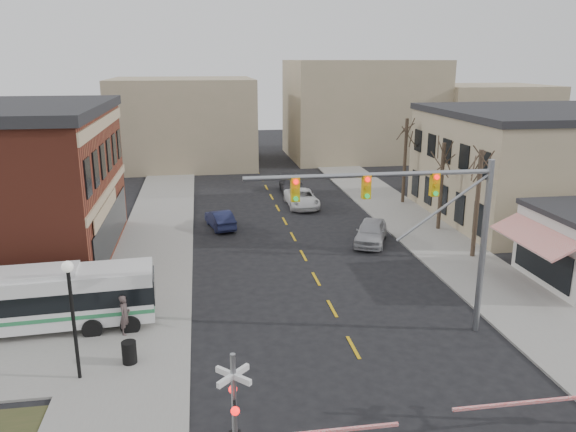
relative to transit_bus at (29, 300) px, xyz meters
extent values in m
plane|color=black|center=(14.17, -5.67, -1.62)|extent=(160.00, 160.00, 0.00)
cube|color=gray|center=(4.67, 14.33, -1.56)|extent=(5.00, 60.00, 0.12)
cube|color=gray|center=(23.67, 14.33, -1.56)|extent=(5.00, 60.00, 0.12)
cube|color=tan|center=(2.22, 10.33, 2.68)|extent=(0.10, 15.00, 0.50)
cube|color=tan|center=(2.22, 10.33, 6.78)|extent=(0.10, 15.00, 0.70)
cube|color=black|center=(2.22, 10.33, 0.18)|extent=(0.08, 13.00, 2.60)
cube|color=tan|center=(36.17, 14.33, 2.38)|extent=(20.00, 15.00, 8.00)
cube|color=#262628|center=(36.17, 14.33, 6.63)|extent=(20.30, 15.30, 0.50)
cube|color=red|center=(25.37, 1.33, 1.38)|extent=(1.68, 6.00, 0.87)
cylinder|color=#382B21|center=(24.67, 6.33, 1.88)|extent=(0.28, 0.28, 6.75)
cylinder|color=#382B21|center=(24.97, 12.33, 1.65)|extent=(0.28, 0.28, 6.30)
cylinder|color=#382B21|center=(25.17, 20.33, 2.10)|extent=(0.28, 0.28, 7.20)
cube|color=silver|center=(0.00, 0.00, 0.02)|extent=(11.11, 3.11, 2.38)
cube|color=black|center=(0.00, 0.00, 0.16)|extent=(11.15, 3.15, 0.82)
cube|color=#297C49|center=(0.00, 0.00, -0.57)|extent=(11.15, 3.15, 0.18)
cylinder|color=black|center=(0.00, 0.00, -1.16)|extent=(1.07, 2.43, 0.91)
cylinder|color=gray|center=(20.20, -2.94, 2.38)|extent=(0.28, 0.28, 8.00)
cylinder|color=gray|center=(14.88, -2.94, 5.88)|extent=(10.63, 0.20, 0.20)
cube|color=gold|center=(17.70, -2.94, 5.38)|extent=(0.35, 0.30, 1.00)
cube|color=gold|center=(14.70, -2.94, 5.38)|extent=(0.35, 0.30, 1.00)
cube|color=gold|center=(11.70, -2.94, 5.38)|extent=(0.35, 0.30, 1.00)
cylinder|color=gray|center=(8.61, -10.50, 0.38)|extent=(0.16, 0.16, 4.00)
cube|color=silver|center=(8.61, -10.50, 1.68)|extent=(1.00, 1.00, 0.18)
cube|color=silver|center=(8.61, -10.50, 1.68)|extent=(1.00, 1.00, 0.18)
sphere|color=#FF0C0C|center=(8.61, -11.05, 0.88)|extent=(0.26, 0.26, 0.26)
sphere|color=#FF0C0C|center=(8.61, -9.95, 0.88)|extent=(0.26, 0.26, 0.26)
cube|color=#FF0C0C|center=(11.21, -10.50, -0.52)|extent=(5.00, 0.10, 0.10)
cube|color=#FF0C0C|center=(18.22, -10.07, -0.52)|extent=(5.00, 0.10, 0.10)
cylinder|color=black|center=(2.92, -4.50, 0.74)|extent=(0.14, 0.14, 4.47)
sphere|color=silver|center=(2.92, -4.50, 3.12)|extent=(0.44, 0.44, 0.44)
cylinder|color=black|center=(4.73, -3.65, -1.03)|extent=(0.60, 0.60, 0.93)
imported|color=#A6A6AB|center=(19.17, 10.13, -0.81)|extent=(3.64, 5.11, 1.61)
imported|color=#171B39|center=(9.17, 15.33, -0.94)|extent=(2.29, 4.31, 1.35)
imported|color=white|center=(16.27, 20.53, -0.89)|extent=(2.48, 5.28, 1.46)
imported|color=#3E3D42|center=(16.25, 25.73, -0.90)|extent=(2.18, 5.01, 1.43)
imported|color=#4C3E3D|center=(4.28, -1.01, -0.58)|extent=(0.66, 0.79, 1.85)
imported|color=#313C57|center=(2.71, 1.53, -0.66)|extent=(0.97, 1.03, 1.68)
camera|label=1|loc=(7.95, -24.93, 10.51)|focal=35.00mm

